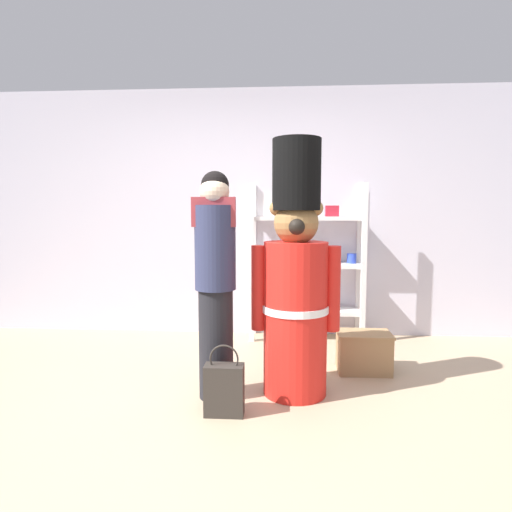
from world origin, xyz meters
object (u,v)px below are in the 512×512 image
merchandise_shelf (306,261)px  teddy_bear_guard (296,284)px  person_shopper (215,279)px  display_crate (364,352)px  shopping_bag (224,389)px

merchandise_shelf → teddy_bear_guard: bearing=-95.9°
merchandise_shelf → person_shopper: 1.65m
person_shopper → display_crate: person_shopper is taller
merchandise_shelf → teddy_bear_guard: (-0.14, -1.40, -0.01)m
person_shopper → shopping_bag: person_shopper is taller
merchandise_shelf → display_crate: (0.43, -0.94, -0.64)m
teddy_bear_guard → display_crate: 0.97m
shopping_bag → merchandise_shelf: bearing=71.0°
display_crate → shopping_bag: bearing=-141.3°
person_shopper → display_crate: 1.43m
person_shopper → teddy_bear_guard: bearing=10.0°
merchandise_shelf → display_crate: 1.21m
shopping_bag → display_crate: bearing=38.7°
merchandise_shelf → display_crate: size_ratio=3.66×
display_crate → teddy_bear_guard: bearing=-141.3°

